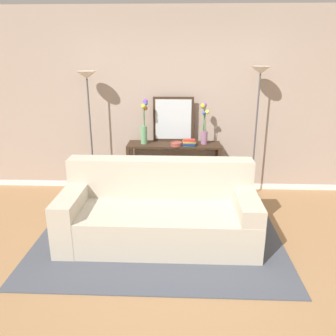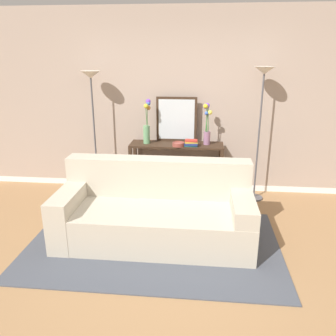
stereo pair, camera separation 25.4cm
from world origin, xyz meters
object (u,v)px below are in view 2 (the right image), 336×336
floor_lamp_left (92,99)px  wall_mirror (177,119)px  floor_lamp_right (262,97)px  book_row_under_console (149,190)px  fruit_bowl (178,144)px  couch (155,213)px  vase_short_flowers (207,125)px  console_table (176,160)px  book_stack (191,143)px  vase_tall_flowers (147,125)px

floor_lamp_left → wall_mirror: floor_lamp_left is taller
floor_lamp_left → floor_lamp_right: floor_lamp_right is taller
floor_lamp_right → book_row_under_console: floor_lamp_right is taller
floor_lamp_right → fruit_bowl: 1.31m
couch → fruit_bowl: 1.30m
book_row_under_console → vase_short_flowers: bearing=1.2°
console_table → book_stack: (0.21, -0.10, 0.28)m
floor_lamp_left → book_row_under_console: 1.58m
console_table → fruit_bowl: bearing=-74.0°
console_table → floor_lamp_left: (-1.21, -0.03, 0.87)m
vase_tall_flowers → book_row_under_console: vase_tall_flowers is taller
floor_lamp_left → wall_mirror: (1.19, 0.20, -0.31)m
floor_lamp_left → book_stack: size_ratio=8.36×
couch → vase_tall_flowers: bearing=102.7°
vase_short_flowers → floor_lamp_left: bearing=-178.2°
console_table → floor_lamp_right: bearing=-1.6°
wall_mirror → vase_short_flowers: size_ratio=1.11×
couch → book_stack: (0.35, 1.21, 0.53)m
couch → vase_tall_flowers: size_ratio=3.39×
wall_mirror → floor_lamp_right: bearing=-9.6°
floor_lamp_right → book_stack: (-0.95, -0.07, -0.64)m
floor_lamp_left → floor_lamp_right: size_ratio=0.96×
floor_lamp_left → vase_short_flowers: 1.68m
wall_mirror → vase_tall_flowers: 0.45m
couch → wall_mirror: 1.69m
floor_lamp_left → floor_lamp_right: bearing=0.0°
vase_short_flowers → fruit_bowl: 0.50m
vase_tall_flowers → book_row_under_console: (0.01, 0.01, -1.01)m
book_row_under_console → console_table: bearing=0.0°
floor_lamp_right → wall_mirror: (-1.18, 0.20, -0.36)m
fruit_bowl → floor_lamp_left: bearing=175.6°
fruit_bowl → wall_mirror: bearing=100.1°
couch → fruit_bowl: size_ratio=12.66×
couch → vase_tall_flowers: vase_tall_flowers is taller
floor_lamp_right → console_table: bearing=178.4°
vase_short_flowers → book_row_under_console: vase_short_flowers is taller
wall_mirror → book_stack: bearing=-49.3°
vase_tall_flowers → vase_short_flowers: vase_tall_flowers is taller
floor_lamp_left → book_row_under_console: size_ratio=6.82×
couch → floor_lamp_right: bearing=44.6°
floor_lamp_right → book_row_under_console: (-1.58, 0.03, -1.43)m
vase_tall_flowers → book_stack: 0.69m
wall_mirror → vase_tall_flowers: wall_mirror is taller
vase_tall_flowers → book_stack: (0.64, -0.09, -0.22)m
floor_lamp_left → fruit_bowl: size_ratio=10.58×
wall_mirror → fruit_bowl: 0.42m
floor_lamp_left → vase_tall_flowers: bearing=1.6°
console_table → vase_tall_flowers: size_ratio=2.11×
book_stack → couch: bearing=-106.1°
wall_mirror → book_stack: wall_mirror is taller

